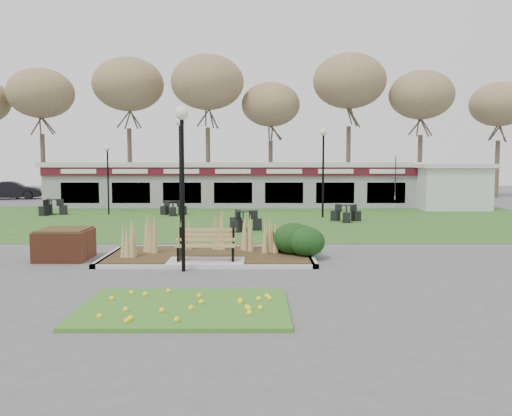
{
  "coord_description": "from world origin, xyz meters",
  "views": [
    {
      "loc": [
        1.45,
        -15.34,
        3.01
      ],
      "look_at": [
        1.44,
        2.0,
        1.49
      ],
      "focal_mm": 38.0,
      "sensor_mm": 36.0,
      "label": 1
    }
  ],
  "objects_px": {
    "lamp_post_mid_right": "(180,148)",
    "bistro_set_a": "(52,210)",
    "bistro_set_b": "(173,210)",
    "service_hut": "(451,186)",
    "bistro_set_d": "(243,224)",
    "car_black": "(13,190)",
    "lamp_post_far_left": "(108,164)",
    "lamp_post_near_left": "(182,152)",
    "park_bench": "(206,244)",
    "brick_planter": "(65,244)",
    "lamp_post_far_right": "(323,153)",
    "patio_umbrella": "(395,187)",
    "food_pavilion": "(234,184)",
    "bistro_set_c": "(346,216)"
  },
  "relations": [
    {
      "from": "bistro_set_b",
      "to": "lamp_post_far_right",
      "type": "bearing_deg",
      "value": -8.1
    },
    {
      "from": "bistro_set_c",
      "to": "patio_umbrella",
      "type": "relative_size",
      "value": 0.69
    },
    {
      "from": "brick_planter",
      "to": "bistro_set_c",
      "type": "height_order",
      "value": "brick_planter"
    },
    {
      "from": "lamp_post_far_right",
      "to": "bistro_set_d",
      "type": "xyz_separation_m",
      "value": [
        -4.09,
        -5.39,
        -3.13
      ]
    },
    {
      "from": "service_hut",
      "to": "lamp_post_far_right",
      "type": "distance_m",
      "value": 9.99
    },
    {
      "from": "park_bench",
      "to": "lamp_post_far_right",
      "type": "height_order",
      "value": "lamp_post_far_right"
    },
    {
      "from": "brick_planter",
      "to": "service_hut",
      "type": "height_order",
      "value": "service_hut"
    },
    {
      "from": "food_pavilion",
      "to": "bistro_set_c",
      "type": "relative_size",
      "value": 16.25
    },
    {
      "from": "lamp_post_mid_right",
      "to": "car_black",
      "type": "relative_size",
      "value": 1.14
    },
    {
      "from": "patio_umbrella",
      "to": "lamp_post_near_left",
      "type": "bearing_deg",
      "value": -119.31
    },
    {
      "from": "lamp_post_far_right",
      "to": "lamp_post_near_left",
      "type": "bearing_deg",
      "value": -111.47
    },
    {
      "from": "park_bench",
      "to": "bistro_set_b",
      "type": "bearing_deg",
      "value": 102.48
    },
    {
      "from": "park_bench",
      "to": "bistro_set_c",
      "type": "height_order",
      "value": "park_bench"
    },
    {
      "from": "park_bench",
      "to": "food_pavilion",
      "type": "bearing_deg",
      "value": 90.0
    },
    {
      "from": "car_black",
      "to": "bistro_set_d",
      "type": "bearing_deg",
      "value": -150.33
    },
    {
      "from": "service_hut",
      "to": "park_bench",
      "type": "bearing_deg",
      "value": -127.25
    },
    {
      "from": "bistro_set_d",
      "to": "lamp_post_near_left",
      "type": "bearing_deg",
      "value": -99.36
    },
    {
      "from": "brick_planter",
      "to": "service_hut",
      "type": "xyz_separation_m",
      "value": [
        17.9,
        17.0,
        0.97
      ]
    },
    {
      "from": "lamp_post_far_left",
      "to": "bistro_set_a",
      "type": "bearing_deg",
      "value": -178.84
    },
    {
      "from": "lamp_post_mid_right",
      "to": "lamp_post_far_left",
      "type": "bearing_deg",
      "value": 123.34
    },
    {
      "from": "park_bench",
      "to": "lamp_post_mid_right",
      "type": "xyz_separation_m",
      "value": [
        -1.65,
        6.61,
        2.92
      ]
    },
    {
      "from": "lamp_post_far_left",
      "to": "patio_umbrella",
      "type": "xyz_separation_m",
      "value": [
        16.78,
        3.39,
        -1.43
      ]
    },
    {
      "from": "lamp_post_mid_right",
      "to": "bistro_set_a",
      "type": "bearing_deg",
      "value": 137.02
    },
    {
      "from": "food_pavilion",
      "to": "lamp_post_mid_right",
      "type": "bearing_deg",
      "value": -97.18
    },
    {
      "from": "lamp_post_mid_right",
      "to": "bistro_set_b",
      "type": "bearing_deg",
      "value": 101.1
    },
    {
      "from": "service_hut",
      "to": "patio_umbrella",
      "type": "xyz_separation_m",
      "value": [
        -3.47,
        0.0,
        -0.08
      ]
    },
    {
      "from": "patio_umbrella",
      "to": "service_hut",
      "type": "bearing_deg",
      "value": 0.0
    },
    {
      "from": "bistro_set_a",
      "to": "lamp_post_mid_right",
      "type": "bearing_deg",
      "value": -42.98
    },
    {
      "from": "car_black",
      "to": "lamp_post_far_left",
      "type": "bearing_deg",
      "value": -152.97
    },
    {
      "from": "food_pavilion",
      "to": "bistro_set_a",
      "type": "relative_size",
      "value": 15.6
    },
    {
      "from": "food_pavilion",
      "to": "car_black",
      "type": "xyz_separation_m",
      "value": [
        -17.66,
        7.04,
        -0.78
      ]
    },
    {
      "from": "food_pavilion",
      "to": "car_black",
      "type": "height_order",
      "value": "food_pavilion"
    },
    {
      "from": "bistro_set_b",
      "to": "bistro_set_d",
      "type": "distance_m",
      "value": 7.67
    },
    {
      "from": "food_pavilion",
      "to": "bistro_set_a",
      "type": "height_order",
      "value": "food_pavilion"
    },
    {
      "from": "lamp_post_mid_right",
      "to": "lamp_post_near_left",
      "type": "bearing_deg",
      "value": -81.67
    },
    {
      "from": "food_pavilion",
      "to": "lamp_post_mid_right",
      "type": "distance_m",
      "value": 13.36
    },
    {
      "from": "lamp_post_far_right",
      "to": "bistro_set_a",
      "type": "bearing_deg",
      "value": 174.79
    },
    {
      "from": "park_bench",
      "to": "bistro_set_a",
      "type": "bearing_deg",
      "value": 124.7
    },
    {
      "from": "patio_umbrella",
      "to": "lamp_post_far_left",
      "type": "bearing_deg",
      "value": -168.59
    },
    {
      "from": "service_hut",
      "to": "bistro_set_d",
      "type": "bearing_deg",
      "value": -141.03
    },
    {
      "from": "brick_planter",
      "to": "lamp_post_mid_right",
      "type": "height_order",
      "value": "lamp_post_mid_right"
    },
    {
      "from": "lamp_post_mid_right",
      "to": "patio_umbrella",
      "type": "bearing_deg",
      "value": 43.65
    },
    {
      "from": "service_hut",
      "to": "bistro_set_d",
      "type": "xyz_separation_m",
      "value": [
        -12.61,
        -10.2,
        -1.15
      ]
    },
    {
      "from": "park_bench",
      "to": "bistro_set_d",
      "type": "height_order",
      "value": "park_bench"
    },
    {
      "from": "lamp_post_near_left",
      "to": "bistro_set_b",
      "type": "relative_size",
      "value": 3.04
    },
    {
      "from": "brick_planter",
      "to": "food_pavilion",
      "type": "relative_size",
      "value": 0.06
    },
    {
      "from": "lamp_post_near_left",
      "to": "bistro_set_d",
      "type": "distance_m",
      "value": 9.2
    },
    {
      "from": "car_black",
      "to": "park_bench",
      "type": "bearing_deg",
      "value": -160.9
    },
    {
      "from": "park_bench",
      "to": "brick_planter",
      "type": "relative_size",
      "value": 1.13
    },
    {
      "from": "service_hut",
      "to": "lamp_post_far_left",
      "type": "height_order",
      "value": "lamp_post_far_left"
    }
  ]
}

